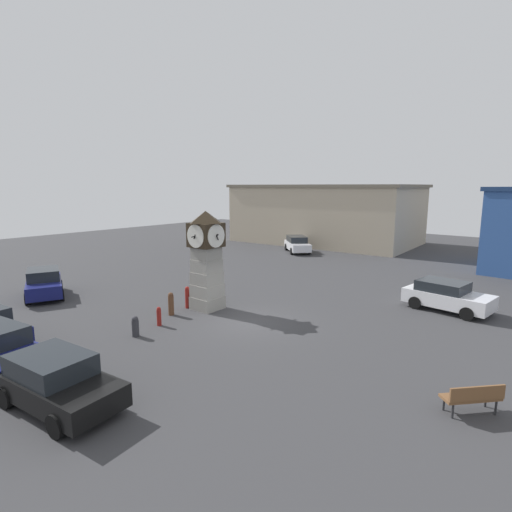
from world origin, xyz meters
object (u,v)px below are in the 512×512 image
car_silver_hatch (447,296)px  bollard_near_tower (187,297)px  bench (473,396)px  bollard_far_row (159,316)px  bollard_end_row (135,326)px  car_end_of_row (44,283)px  clock_tower (207,258)px  car_far_lot (297,244)px  car_by_building (56,381)px  bollard_mid_row (171,304)px

car_silver_hatch → bollard_near_tower: bearing=-142.7°
bollard_near_tower → bench: (13.45, -1.61, -0.05)m
bollard_far_row → bench: bench is taller
bollard_end_row → car_end_of_row: car_end_of_row is taller
bollard_far_row → bench: 12.48m
clock_tower → bollard_near_tower: (-0.88, -0.56, -2.05)m
car_far_lot → car_silver_hatch: car_far_lot is taller
car_by_building → car_end_of_row: car_end_of_row is taller
bollard_far_row → clock_tower: bearing=92.4°
bollard_near_tower → bollard_end_row: (1.32, -4.02, -0.13)m
bench → car_far_lot: bearing=133.2°
clock_tower → car_silver_hatch: (9.55, 7.39, -1.86)m
car_far_lot → car_end_of_row: car_end_of_row is taller
bench → bollard_near_tower: bearing=173.2°
bollard_mid_row → car_end_of_row: 8.45m
bollard_near_tower → car_end_of_row: (-7.84, -3.70, 0.22)m
bollard_far_row → bench: (12.44, 0.97, 0.08)m
car_silver_hatch → car_by_building: bearing=-110.6°
car_by_building → car_end_of_row: size_ratio=0.98×
clock_tower → bench: 12.93m
bollard_far_row → car_silver_hatch: bearing=48.2°
clock_tower → bollard_far_row: size_ratio=5.73×
bollard_near_tower → car_by_building: (4.23, -8.57, 0.20)m
bollard_far_row → car_by_building: 6.81m
bollard_near_tower → bollard_far_row: 2.77m
clock_tower → car_end_of_row: bearing=-154.0°
bollard_mid_row → car_silver_hatch: (10.18, 9.22, 0.19)m
clock_tower → car_end_of_row: size_ratio=1.17×
bollard_end_row → bench: bearing=11.2°
bollard_near_tower → bench: bearing=-6.8°
car_far_lot → car_silver_hatch: size_ratio=0.99×
clock_tower → car_far_lot: clock_tower is taller
bollard_near_tower → bollard_end_row: size_ratio=1.29×
car_silver_hatch → bench: (3.02, -9.56, -0.23)m
clock_tower → bollard_end_row: bearing=-84.5°
clock_tower → car_by_building: 9.90m
bollard_end_row → car_silver_hatch: size_ratio=0.21×
car_by_building → car_far_lot: bearing=109.5°
bollard_mid_row → car_far_lot: car_far_lot is taller
clock_tower → bench: (12.57, -2.17, -2.10)m
bollard_far_row → car_end_of_row: bearing=-172.8°
clock_tower → bollard_end_row: 5.09m
clock_tower → bollard_mid_row: size_ratio=4.42×
bollard_mid_row → bench: bollard_mid_row is taller
bollard_near_tower → car_silver_hatch: size_ratio=0.27×
car_end_of_row → car_far_lot: bearing=83.4°
bollard_mid_row → car_by_building: car_by_building is taller
bollard_near_tower → bollard_mid_row: bollard_near_tower is taller
bollard_near_tower → car_end_of_row: size_ratio=0.26×
bollard_near_tower → bollard_far_row: (1.01, -2.57, -0.13)m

